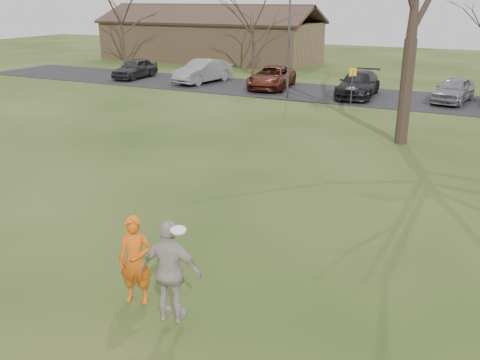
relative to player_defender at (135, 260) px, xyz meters
name	(u,v)px	position (x,y,z in m)	size (l,w,h in m)	color
ground	(147,316)	(0.48, -0.38, -0.91)	(120.00, 120.00, 0.00)	#1E380F
parking_strip	(397,99)	(0.48, 24.62, -0.89)	(62.00, 6.50, 0.04)	black
player_defender	(135,260)	(0.00, 0.00, 0.00)	(0.66, 0.43, 1.81)	orange
car_0	(135,68)	(-18.52, 24.49, -0.15)	(1.69, 4.19, 1.43)	#27272A
car_1	(203,71)	(-12.95, 24.85, -0.07)	(1.69, 4.84, 1.60)	gray
car_2	(272,77)	(-7.70, 24.83, -0.16)	(2.35, 5.11, 1.42)	#552014
car_3	(358,84)	(-1.83, 24.33, -0.13)	(2.07, 5.08, 1.47)	black
car_4	(454,90)	(3.50, 24.92, -0.16)	(1.67, 4.16, 1.42)	gray
catching_play	(171,272)	(1.16, -0.49, 0.27)	(1.20, 0.68, 1.93)	#B5A9A2
building	(210,39)	(-19.52, 37.62, 1.03)	(20.60, 8.50, 5.14)	#8C6D4C
lamp_post	(289,29)	(-5.52, 22.12, 3.06)	(0.34, 0.34, 6.27)	#47474C
sign_yellow	(352,79)	(-1.52, 21.62, 0.54)	(0.35, 0.35, 2.08)	#47474C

